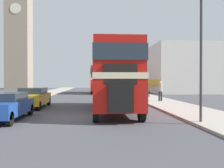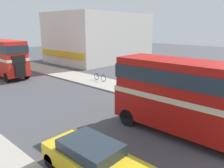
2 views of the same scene
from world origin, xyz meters
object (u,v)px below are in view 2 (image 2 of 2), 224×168
object	(u,v)px
pedestrian_walking	(153,82)
car_parked_mid	(93,160)
double_decker_bus	(214,98)
bicycle_on_pavement	(100,77)
bus_distant	(0,55)

from	to	relation	value
pedestrian_walking	car_parked_mid	bearing A→B (deg)	-159.50
double_decker_bus	car_parked_mid	bearing A→B (deg)	156.55
pedestrian_walking	bicycle_on_pavement	bearing A→B (deg)	87.11
double_decker_bus	pedestrian_walking	bearing A→B (deg)	52.26
bus_distant	bicycle_on_pavement	size ratio (longest dim) A/B	5.49
car_parked_mid	bicycle_on_pavement	world-z (taller)	car_parked_mid
double_decker_bus	bus_distant	size ratio (longest dim) A/B	1.11
bicycle_on_pavement	double_decker_bus	bearing A→B (deg)	-111.91
car_parked_mid	pedestrian_walking	distance (m)	11.36
bus_distant	car_parked_mid	world-z (taller)	bus_distant
bus_distant	pedestrian_walking	distance (m)	18.59
car_parked_mid	bicycle_on_pavement	xyz separation A→B (m)	(10.98, 10.78, -0.28)
bicycle_on_pavement	car_parked_mid	bearing A→B (deg)	-135.53
bus_distant	bicycle_on_pavement	distance (m)	12.52
double_decker_bus	pedestrian_walking	size ratio (longest dim) A/B	5.89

